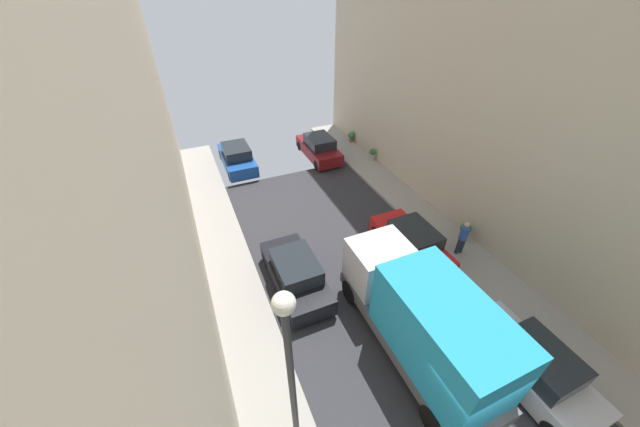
{
  "coord_description": "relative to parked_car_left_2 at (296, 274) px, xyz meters",
  "views": [
    {
      "loc": [
        -5.47,
        -1.76,
        10.63
      ],
      "look_at": [
        -0.07,
        10.7,
        0.5
      ],
      "focal_mm": 18.68,
      "sensor_mm": 36.0,
      "label": 1
    }
  ],
  "objects": [
    {
      "name": "parked_car_right_3",
      "position": [
        5.4,
        -0.28,
        0.0
      ],
      "size": [
        1.78,
        4.2,
        1.57
      ],
      "color": "red",
      "rests_on": "ground"
    },
    {
      "name": "potted_plant_2",
      "position": [
        8.41,
        8.19,
        -0.14
      ],
      "size": [
        0.4,
        0.4,
        0.8
      ],
      "color": "#B2A899",
      "rests_on": "sidewalk_right"
    },
    {
      "name": "delivery_truck",
      "position": [
        2.7,
        -4.3,
        1.07
      ],
      "size": [
        2.26,
        6.6,
        3.38
      ],
      "color": "#4C4C51",
      "rests_on": "ground"
    },
    {
      "name": "parked_car_right_2",
      "position": [
        5.4,
        -6.47,
        0.0
      ],
      "size": [
        1.78,
        4.2,
        1.57
      ],
      "color": "silver",
      "rests_on": "ground"
    },
    {
      "name": "parked_car_right_4",
      "position": [
        5.4,
        10.18,
        0.0
      ],
      "size": [
        1.78,
        4.2,
        1.57
      ],
      "color": "maroon",
      "rests_on": "ground"
    },
    {
      "name": "lamp_post",
      "position": [
        -1.9,
        -5.28,
        3.37
      ],
      "size": [
        0.44,
        0.44,
        6.07
      ],
      "color": "#333338",
      "rests_on": "sidewalk_left"
    },
    {
      "name": "potted_plant_3",
      "position": [
        8.3,
        -0.51,
        -0.07
      ],
      "size": [
        0.51,
        0.51,
        0.85
      ],
      "color": "slate",
      "rests_on": "sidewalk_right"
    },
    {
      "name": "parked_car_left_3",
      "position": [
        0.0,
        10.96,
        0.0
      ],
      "size": [
        1.78,
        4.2,
        1.57
      ],
      "color": "#194799",
      "rests_on": "ground"
    },
    {
      "name": "sidewalk_right",
      "position": [
        7.7,
        -7.1,
        -0.64
      ],
      "size": [
        2.0,
        44.0,
        0.15
      ],
      "primitive_type": "cube",
      "color": "gray",
      "rests_on": "ground"
    },
    {
      "name": "pedestrian",
      "position": [
        7.41,
        -1.19,
        0.35
      ],
      "size": [
        0.4,
        0.36,
        1.72
      ],
      "color": "#2D334C",
      "rests_on": "sidewalk_right"
    },
    {
      "name": "parked_car_left_2",
      "position": [
        0.0,
        0.0,
        0.0
      ],
      "size": [
        1.78,
        4.2,
        1.57
      ],
      "color": "black",
      "rests_on": "ground"
    },
    {
      "name": "potted_plant_1",
      "position": [
        8.5,
        11.33,
        -0.12
      ],
      "size": [
        0.5,
        0.5,
        0.77
      ],
      "color": "brown",
      "rests_on": "sidewalk_right"
    }
  ]
}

